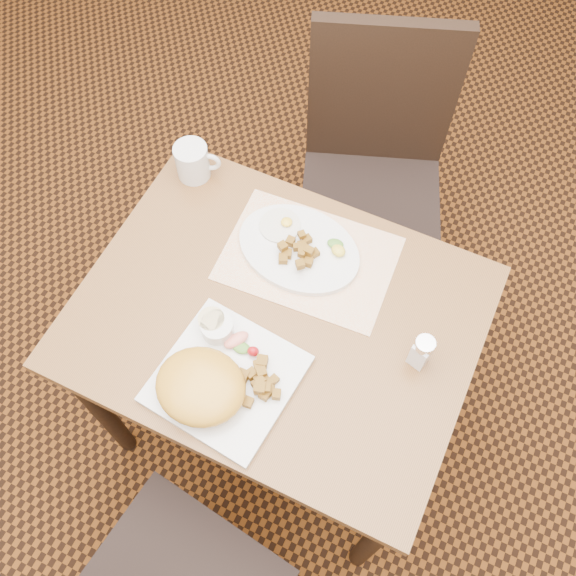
# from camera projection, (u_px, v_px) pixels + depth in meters

# --- Properties ---
(ground) EXTENTS (8.00, 8.00, 0.00)m
(ground) POSITION_uv_depth(u_px,v_px,m) (280.00, 413.00, 2.12)
(ground) COLOR black
(ground) RESTS_ON ground
(table) EXTENTS (0.90, 0.70, 0.75)m
(table) POSITION_uv_depth(u_px,v_px,m) (277.00, 334.00, 1.56)
(table) COLOR brown
(table) RESTS_ON ground
(chair_far) EXTENTS (0.54, 0.55, 0.97)m
(chair_far) POSITION_uv_depth(u_px,v_px,m) (374.00, 167.00, 1.93)
(chair_far) COLOR black
(chair_far) RESTS_ON ground
(placemat) EXTENTS (0.42, 0.30, 0.00)m
(placemat) POSITION_uv_depth(u_px,v_px,m) (309.00, 258.00, 1.53)
(placemat) COLOR white
(placemat) RESTS_ON table
(plate_square) EXTENTS (0.31, 0.31, 0.02)m
(plate_square) POSITION_uv_depth(u_px,v_px,m) (226.00, 379.00, 1.38)
(plate_square) COLOR silver
(plate_square) RESTS_ON table
(plate_oval) EXTENTS (0.32, 0.25, 0.02)m
(plate_oval) POSITION_uv_depth(u_px,v_px,m) (299.00, 249.00, 1.53)
(plate_oval) COLOR silver
(plate_oval) RESTS_ON placemat
(hollandaise_mound) EXTENTS (0.20, 0.17, 0.07)m
(hollandaise_mound) POSITION_uv_depth(u_px,v_px,m) (200.00, 386.00, 1.33)
(hollandaise_mound) COLOR gold
(hollandaise_mound) RESTS_ON plate_square
(ramekin) EXTENTS (0.08, 0.07, 0.04)m
(ramekin) POSITION_uv_depth(u_px,v_px,m) (217.00, 327.00, 1.41)
(ramekin) COLOR silver
(ramekin) RESTS_ON plate_square
(garnish_sq) EXTENTS (0.09, 0.07, 0.03)m
(garnish_sq) POSITION_uv_depth(u_px,v_px,m) (241.00, 344.00, 1.40)
(garnish_sq) COLOR #387223
(garnish_sq) RESTS_ON plate_square
(fried_egg) EXTENTS (0.10, 0.10, 0.02)m
(fried_egg) POSITION_uv_depth(u_px,v_px,m) (281.00, 225.00, 1.55)
(fried_egg) COLOR white
(fried_egg) RESTS_ON plate_oval
(garnish_ov) EXTENTS (0.06, 0.05, 0.02)m
(garnish_ov) POSITION_uv_depth(u_px,v_px,m) (337.00, 248.00, 1.51)
(garnish_ov) COLOR #387223
(garnish_ov) RESTS_ON plate_oval
(salt_shaker) EXTENTS (0.05, 0.05, 0.10)m
(salt_shaker) POSITION_uv_depth(u_px,v_px,m) (422.00, 352.00, 1.36)
(salt_shaker) COLOR white
(salt_shaker) RESTS_ON table
(coffee_mug) EXTENTS (0.11, 0.09, 0.10)m
(coffee_mug) POSITION_uv_depth(u_px,v_px,m) (193.00, 161.00, 1.61)
(coffee_mug) COLOR silver
(coffee_mug) RESTS_ON table
(home_fries_sq) EXTENTS (0.11, 0.12, 0.04)m
(home_fries_sq) POSITION_uv_depth(u_px,v_px,m) (261.00, 383.00, 1.35)
(home_fries_sq) COLOR #8B5E16
(home_fries_sq) RESTS_ON plate_square
(home_fries_ov) EXTENTS (0.10, 0.10, 0.03)m
(home_fries_ov) POSITION_uv_depth(u_px,v_px,m) (300.00, 252.00, 1.50)
(home_fries_ov) COLOR #8B5E16
(home_fries_ov) RESTS_ON plate_oval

